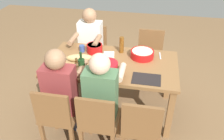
{
  "coord_description": "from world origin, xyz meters",
  "views": [
    {
      "loc": [
        -0.47,
        2.45,
        2.25
      ],
      "look_at": [
        0.0,
        0.0,
        0.63
      ],
      "focal_mm": 37.59,
      "sensor_mm": 36.0,
      "label": 1
    }
  ],
  "objects_px": {
    "chair_far_center": "(98,121)",
    "napkin_stack": "(109,55)",
    "wine_glass": "(53,61)",
    "serving_bowl_pasta": "(142,54)",
    "serving_bowl_fruit": "(107,66)",
    "chair_far_right": "(58,115)",
    "chair_near_left": "(150,54)",
    "chair_near_right": "(94,49)",
    "cup_near_right": "(82,48)",
    "beer_bottle": "(122,45)",
    "diner_far_center": "(102,94)",
    "diner_far_right": "(62,89)",
    "diner_near_right": "(90,42)",
    "wine_bottle": "(82,66)",
    "serving_bowl_greens": "(95,48)",
    "chair_far_left": "(141,127)",
    "cutting_board": "(80,62)",
    "bread_loaf": "(80,58)",
    "dining_table": "(112,69)"
  },
  "relations": [
    {
      "from": "beer_bottle",
      "to": "chair_near_right",
      "type": "bearing_deg",
      "value": -42.69
    },
    {
      "from": "chair_near_right",
      "to": "napkin_stack",
      "type": "distance_m",
      "value": 0.75
    },
    {
      "from": "cup_near_right",
      "to": "napkin_stack",
      "type": "relative_size",
      "value": 0.64
    },
    {
      "from": "diner_far_right",
      "to": "chair_far_right",
      "type": "bearing_deg",
      "value": 90.0
    },
    {
      "from": "chair_near_left",
      "to": "serving_bowl_greens",
      "type": "relative_size",
      "value": 4.09
    },
    {
      "from": "chair_near_right",
      "to": "cup_near_right",
      "type": "relative_size",
      "value": 9.51
    },
    {
      "from": "dining_table",
      "to": "chair_near_right",
      "type": "bearing_deg",
      "value": -59.77
    },
    {
      "from": "chair_far_center",
      "to": "napkin_stack",
      "type": "bearing_deg",
      "value": -85.47
    },
    {
      "from": "chair_near_right",
      "to": "diner_far_center",
      "type": "bearing_deg",
      "value": 108.32
    },
    {
      "from": "dining_table",
      "to": "serving_bowl_fruit",
      "type": "height_order",
      "value": "serving_bowl_fruit"
    },
    {
      "from": "chair_far_center",
      "to": "cutting_board",
      "type": "distance_m",
      "value": 0.84
    },
    {
      "from": "chair_near_left",
      "to": "bread_loaf",
      "type": "xyz_separation_m",
      "value": [
        0.84,
        0.83,
        0.32
      ]
    },
    {
      "from": "chair_far_center",
      "to": "chair_far_left",
      "type": "height_order",
      "value": "same"
    },
    {
      "from": "diner_far_center",
      "to": "chair_near_left",
      "type": "relative_size",
      "value": 1.41
    },
    {
      "from": "diner_far_center",
      "to": "napkin_stack",
      "type": "xyz_separation_m",
      "value": [
        0.07,
        -0.75,
        0.05
      ]
    },
    {
      "from": "chair_near_left",
      "to": "wine_glass",
      "type": "height_order",
      "value": "wine_glass"
    },
    {
      "from": "beer_bottle",
      "to": "wine_glass",
      "type": "relative_size",
      "value": 1.33
    },
    {
      "from": "chair_far_right",
      "to": "diner_far_right",
      "type": "height_order",
      "value": "diner_far_right"
    },
    {
      "from": "cutting_board",
      "to": "wine_glass",
      "type": "relative_size",
      "value": 2.41
    },
    {
      "from": "bread_loaf",
      "to": "wine_bottle",
      "type": "relative_size",
      "value": 1.1
    },
    {
      "from": "diner_far_right",
      "to": "cup_near_right",
      "type": "distance_m",
      "value": 0.79
    },
    {
      "from": "dining_table",
      "to": "chair_far_left",
      "type": "height_order",
      "value": "chair_far_left"
    },
    {
      "from": "chair_far_right",
      "to": "chair_near_left",
      "type": "distance_m",
      "value": 1.77
    },
    {
      "from": "chair_far_center",
      "to": "serving_bowl_fruit",
      "type": "bearing_deg",
      "value": -87.76
    },
    {
      "from": "wine_glass",
      "to": "napkin_stack",
      "type": "xyz_separation_m",
      "value": [
        -0.57,
        -0.46,
        -0.1
      ]
    },
    {
      "from": "chair_near_right",
      "to": "diner_near_right",
      "type": "bearing_deg",
      "value": 90.0
    },
    {
      "from": "diner_far_right",
      "to": "cutting_board",
      "type": "relative_size",
      "value": 3.0
    },
    {
      "from": "serving_bowl_pasta",
      "to": "serving_bowl_fruit",
      "type": "relative_size",
      "value": 1.17
    },
    {
      "from": "diner_near_right",
      "to": "wine_glass",
      "type": "relative_size",
      "value": 7.23
    },
    {
      "from": "diner_near_right",
      "to": "serving_bowl_greens",
      "type": "distance_m",
      "value": 0.4
    },
    {
      "from": "beer_bottle",
      "to": "cup_near_right",
      "type": "xyz_separation_m",
      "value": [
        0.52,
        0.07,
        -0.07
      ]
    },
    {
      "from": "chair_near_left",
      "to": "wine_bottle",
      "type": "bearing_deg",
      "value": 56.12
    },
    {
      "from": "chair_far_left",
      "to": "wine_glass",
      "type": "relative_size",
      "value": 5.12
    },
    {
      "from": "chair_near_right",
      "to": "beer_bottle",
      "type": "xyz_separation_m",
      "value": [
        -0.52,
        0.48,
        0.37
      ]
    },
    {
      "from": "chair_far_center",
      "to": "wine_bottle",
      "type": "distance_m",
      "value": 0.64
    },
    {
      "from": "serving_bowl_fruit",
      "to": "cup_near_right",
      "type": "relative_size",
      "value": 2.84
    },
    {
      "from": "chair_far_right",
      "to": "serving_bowl_pasta",
      "type": "distance_m",
      "value": 1.29
    },
    {
      "from": "chair_far_right",
      "to": "diner_far_center",
      "type": "xyz_separation_m",
      "value": [
        -0.44,
        -0.18,
        0.21
      ]
    },
    {
      "from": "wine_glass",
      "to": "cutting_board",
      "type": "bearing_deg",
      "value": -139.2
    },
    {
      "from": "napkin_stack",
      "to": "beer_bottle",
      "type": "bearing_deg",
      "value": -142.02
    },
    {
      "from": "diner_near_right",
      "to": "chair_far_left",
      "type": "bearing_deg",
      "value": 123.52
    },
    {
      "from": "chair_near_right",
      "to": "chair_far_center",
      "type": "relative_size",
      "value": 1.0
    },
    {
      "from": "dining_table",
      "to": "chair_far_left",
      "type": "xyz_separation_m",
      "value": [
        -0.44,
        0.76,
        -0.17
      ]
    },
    {
      "from": "chair_far_center",
      "to": "diner_near_right",
      "type": "bearing_deg",
      "value": -71.68
    },
    {
      "from": "dining_table",
      "to": "cutting_board",
      "type": "bearing_deg",
      "value": 10.15
    },
    {
      "from": "diner_far_right",
      "to": "cup_near_right",
      "type": "xyz_separation_m",
      "value": [
        0.0,
        -0.79,
        0.09
      ]
    },
    {
      "from": "diner_far_right",
      "to": "chair_far_center",
      "type": "height_order",
      "value": "diner_far_right"
    },
    {
      "from": "serving_bowl_pasta",
      "to": "cup_near_right",
      "type": "height_order",
      "value": "serving_bowl_pasta"
    },
    {
      "from": "beer_bottle",
      "to": "chair_near_left",
      "type": "bearing_deg",
      "value": -127.75
    },
    {
      "from": "chair_far_center",
      "to": "bread_loaf",
      "type": "relative_size",
      "value": 2.66
    }
  ]
}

